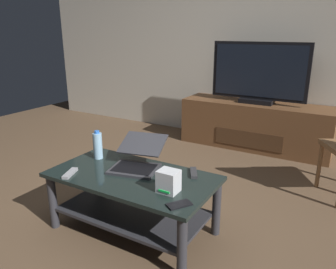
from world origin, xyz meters
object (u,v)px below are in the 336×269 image
television (259,74)px  tv_remote (194,173)px  router_box (169,181)px  water_bottle_near (98,145)px  cell_phone (179,205)px  coffee_table (133,192)px  media_cabinet (255,125)px  laptop (138,158)px  soundbar_remote (70,173)px

television → tv_remote: television is taller
router_box → water_bottle_near: water_bottle_near is taller
television → cell_phone: television is taller
coffee_table → tv_remote: bearing=31.8°
coffee_table → router_box: size_ratio=8.24×
media_cabinet → laptop: size_ratio=3.58×
cell_phone → water_bottle_near: bearing=-166.8°
soundbar_remote → television: bearing=55.2°
water_bottle_near → cell_phone: (0.88, -0.32, -0.10)m
media_cabinet → water_bottle_near: size_ratio=7.96×
laptop → cell_phone: 0.62m
coffee_table → media_cabinet: 2.20m
laptop → soundbar_remote: (-0.32, -0.35, -0.05)m
soundbar_remote → router_box: bearing=-10.6°
coffee_table → cell_phone: (0.47, -0.20, 0.14)m
media_cabinet → cell_phone: bearing=-84.3°
media_cabinet → water_bottle_near: bearing=-107.1°
television → tv_remote: 2.00m
television → soundbar_remote: television is taller
television → tv_remote: size_ratio=6.93×
router_box → water_bottle_near: (-0.74, 0.20, 0.03)m
coffee_table → television: (0.23, 2.17, 0.59)m
water_bottle_near → cell_phone: water_bottle_near is taller
television → router_box: 2.29m
router_box → soundbar_remote: size_ratio=0.87×
media_cabinet → soundbar_remote: size_ratio=10.96×
water_bottle_near → soundbar_remote: (0.04, -0.33, -0.09)m
cell_phone → media_cabinet: bearing=128.8°
laptop → soundbar_remote: 0.48m
laptop → water_bottle_near: 0.36m
cell_phone → tv_remote: 0.44m
router_box → cell_phone: bearing=-39.8°
television → water_bottle_near: bearing=-107.3°
router_box → coffee_table: bearing=165.8°
water_bottle_near → cell_phone: 0.94m
cell_phone → soundbar_remote: bearing=-146.1°
router_box → water_bottle_near: 0.77m
media_cabinet → television: bearing=-90.0°
coffee_table → soundbar_remote: 0.45m
water_bottle_near → laptop: bearing=3.3°
television → cell_phone: size_ratio=7.92×
router_box → television: bearing=92.7°
media_cabinet → router_box: size_ratio=12.64×
water_bottle_near → cell_phone: bearing=-19.9°
laptop → water_bottle_near: water_bottle_near is taller
laptop → cell_phone: bearing=-33.0°
media_cabinet → router_box: (0.10, -2.28, 0.23)m
router_box → tv_remote: 0.31m
cell_phone → soundbar_remote: (-0.84, -0.01, 0.01)m
television → laptop: (-0.28, -2.03, -0.39)m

